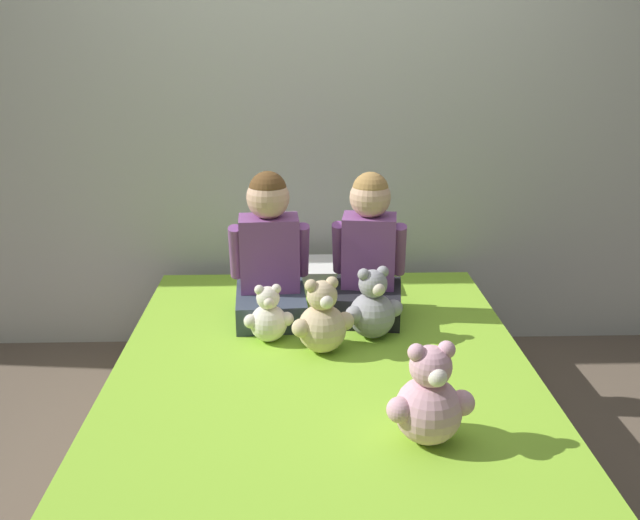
{
  "coord_description": "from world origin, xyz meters",
  "views": [
    {
      "loc": [
        -0.08,
        -2.25,
        1.61
      ],
      "look_at": [
        0.0,
        0.41,
        0.7
      ],
      "focal_mm": 38.0,
      "sensor_mm": 36.0,
      "label": 1
    }
  ],
  "objects_px": {
    "child_on_right": "(369,255)",
    "teddy_bear_at_foot_of_bed": "(429,401)",
    "teddy_bear_held_by_right_child": "(373,308)",
    "teddy_bear_held_by_left_child": "(269,317)",
    "pillow_at_headboard": "(317,274)",
    "child_on_left": "(270,255)",
    "teddy_bear_between_children": "(322,321)",
    "bed": "(323,417)"
  },
  "relations": [
    {
      "from": "child_on_right",
      "to": "teddy_bear_at_foot_of_bed",
      "type": "distance_m",
      "value": 0.98
    },
    {
      "from": "child_on_right",
      "to": "teddy_bear_held_by_right_child",
      "type": "xyz_separation_m",
      "value": [
        -0.0,
        -0.23,
        -0.15
      ]
    },
    {
      "from": "teddy_bear_held_by_left_child",
      "to": "pillow_at_headboard",
      "type": "relative_size",
      "value": 0.42
    },
    {
      "from": "child_on_left",
      "to": "child_on_right",
      "type": "bearing_deg",
      "value": -4.54
    },
    {
      "from": "child_on_left",
      "to": "teddy_bear_at_foot_of_bed",
      "type": "distance_m",
      "value": 1.11
    },
    {
      "from": "child_on_left",
      "to": "teddy_bear_between_children",
      "type": "height_order",
      "value": "child_on_left"
    },
    {
      "from": "teddy_bear_at_foot_of_bed",
      "to": "pillow_at_headboard",
      "type": "distance_m",
      "value": 1.36
    },
    {
      "from": "bed",
      "to": "teddy_bear_held_by_left_child",
      "type": "height_order",
      "value": "teddy_bear_held_by_left_child"
    },
    {
      "from": "teddy_bear_at_foot_of_bed",
      "to": "pillow_at_headboard",
      "type": "xyz_separation_m",
      "value": [
        -0.3,
        1.33,
        -0.08
      ]
    },
    {
      "from": "child_on_left",
      "to": "teddy_bear_held_by_right_child",
      "type": "relative_size",
      "value": 2.12
    },
    {
      "from": "child_on_right",
      "to": "teddy_bear_between_children",
      "type": "relative_size",
      "value": 2.09
    },
    {
      "from": "bed",
      "to": "teddy_bear_held_by_left_child",
      "type": "xyz_separation_m",
      "value": [
        -0.21,
        0.23,
        0.31
      ]
    },
    {
      "from": "child_on_left",
      "to": "teddy_bear_held_by_right_child",
      "type": "height_order",
      "value": "child_on_left"
    },
    {
      "from": "bed",
      "to": "child_on_left",
      "type": "distance_m",
      "value": 0.72
    },
    {
      "from": "teddy_bear_at_foot_of_bed",
      "to": "child_on_left",
      "type": "bearing_deg",
      "value": 107.75
    },
    {
      "from": "bed",
      "to": "teddy_bear_held_by_left_child",
      "type": "relative_size",
      "value": 8.52
    },
    {
      "from": "child_on_left",
      "to": "pillow_at_headboard",
      "type": "distance_m",
      "value": 0.47
    },
    {
      "from": "teddy_bear_held_by_right_child",
      "to": "teddy_bear_held_by_left_child",
      "type": "bearing_deg",
      "value": 163.23
    },
    {
      "from": "teddy_bear_held_by_right_child",
      "to": "teddy_bear_at_foot_of_bed",
      "type": "bearing_deg",
      "value": -102.88
    },
    {
      "from": "bed",
      "to": "teddy_bear_at_foot_of_bed",
      "type": "relative_size",
      "value": 6.22
    },
    {
      "from": "bed",
      "to": "child_on_right",
      "type": "xyz_separation_m",
      "value": [
        0.21,
        0.49,
        0.49
      ]
    },
    {
      "from": "teddy_bear_held_by_right_child",
      "to": "pillow_at_headboard",
      "type": "relative_size",
      "value": 0.53
    },
    {
      "from": "bed",
      "to": "teddy_bear_at_foot_of_bed",
      "type": "bearing_deg",
      "value": -58.18
    },
    {
      "from": "child_on_left",
      "to": "teddy_bear_between_children",
      "type": "bearing_deg",
      "value": -63.36
    },
    {
      "from": "child_on_left",
      "to": "teddy_bear_held_by_left_child",
      "type": "xyz_separation_m",
      "value": [
        0.0,
        -0.26,
        -0.17
      ]
    },
    {
      "from": "teddy_bear_between_children",
      "to": "child_on_left",
      "type": "bearing_deg",
      "value": 101.32
    },
    {
      "from": "teddy_bear_held_by_left_child",
      "to": "teddy_bear_between_children",
      "type": "relative_size",
      "value": 0.79
    },
    {
      "from": "bed",
      "to": "teddy_bear_between_children",
      "type": "height_order",
      "value": "teddy_bear_between_children"
    },
    {
      "from": "child_on_right",
      "to": "teddy_bear_at_foot_of_bed",
      "type": "relative_size",
      "value": 1.92
    },
    {
      "from": "child_on_right",
      "to": "teddy_bear_held_by_left_child",
      "type": "bearing_deg",
      "value": -140.87
    },
    {
      "from": "teddy_bear_held_by_left_child",
      "to": "bed",
      "type": "bearing_deg",
      "value": -55.26
    },
    {
      "from": "teddy_bear_held_by_left_child",
      "to": "teddy_bear_between_children",
      "type": "distance_m",
      "value": 0.23
    },
    {
      "from": "bed",
      "to": "child_on_right",
      "type": "bearing_deg",
      "value": 66.59
    },
    {
      "from": "child_on_left",
      "to": "teddy_bear_held_by_left_child",
      "type": "height_order",
      "value": "child_on_left"
    },
    {
      "from": "teddy_bear_held_by_left_child",
      "to": "teddy_bear_at_foot_of_bed",
      "type": "xyz_separation_m",
      "value": [
        0.51,
        -0.72,
        0.04
      ]
    },
    {
      "from": "teddy_bear_at_foot_of_bed",
      "to": "pillow_at_headboard",
      "type": "height_order",
      "value": "teddy_bear_at_foot_of_bed"
    },
    {
      "from": "child_on_left",
      "to": "teddy_bear_at_foot_of_bed",
      "type": "relative_size",
      "value": 1.94
    },
    {
      "from": "bed",
      "to": "teddy_bear_at_foot_of_bed",
      "type": "height_order",
      "value": "teddy_bear_at_foot_of_bed"
    },
    {
      "from": "teddy_bear_between_children",
      "to": "bed",
      "type": "bearing_deg",
      "value": -108.46
    },
    {
      "from": "teddy_bear_held_by_right_child",
      "to": "bed",
      "type": "bearing_deg",
      "value": -149.04
    },
    {
      "from": "bed",
      "to": "teddy_bear_held_by_right_child",
      "type": "relative_size",
      "value": 6.83
    },
    {
      "from": "teddy_bear_at_foot_of_bed",
      "to": "pillow_at_headboard",
      "type": "relative_size",
      "value": 0.58
    }
  ]
}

